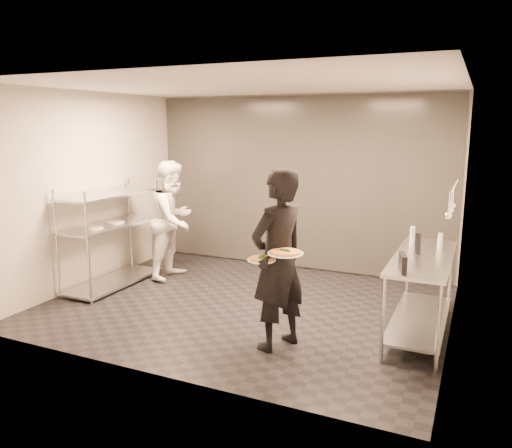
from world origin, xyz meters
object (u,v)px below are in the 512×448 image
at_px(pizza_plate_near, 262,259).
at_px(pos_monitor, 403,263).
at_px(waiter, 278,260).
at_px(chef, 173,220).
at_px(salad_plate, 280,219).
at_px(bottle_clear, 440,241).
at_px(pizza_plate_far, 285,252).
at_px(bottle_green, 412,236).
at_px(pass_rack, 111,234).
at_px(prep_counter, 422,281).
at_px(bottle_dark, 418,243).

relative_size(pizza_plate_near, pos_monitor, 1.17).
distance_m(waiter, chef, 2.92).
xyz_separation_m(salad_plate, pos_monitor, (1.30, -0.03, -0.33)).
height_order(salad_plate, bottle_clear, salad_plate).
distance_m(pizza_plate_near, pizza_plate_far, 0.25).
distance_m(pizza_plate_near, bottle_green, 2.07).
xyz_separation_m(pass_rack, chef, (0.60, 0.72, 0.13)).
bearing_deg(pizza_plate_near, bottle_clear, 45.20).
bearing_deg(pizza_plate_far, salad_plate, 117.92).
height_order(prep_counter, pizza_plate_far, pizza_plate_far).
bearing_deg(pos_monitor, bottle_clear, 60.51).
relative_size(pizza_plate_far, bottle_dark, 1.49).
bearing_deg(pizza_plate_far, bottle_green, 57.97).
distance_m(chef, bottle_dark, 3.72).
bearing_deg(pos_monitor, waiter, 174.32).
relative_size(waiter, bottle_green, 8.79).
relative_size(waiter, pizza_plate_near, 6.73).
distance_m(prep_counter, chef, 3.81).
xyz_separation_m(pizza_plate_far, bottle_clear, (1.33, 1.51, -0.08)).
height_order(pass_rack, salad_plate, pass_rack).
height_order(waiter, bottle_clear, waiter).
bearing_deg(bottle_clear, pos_monitor, -103.11).
distance_m(pass_rack, pizza_plate_near, 3.15).
height_order(waiter, bottle_dark, waiter).
bearing_deg(salad_plate, prep_counter, 25.94).
bearing_deg(prep_counter, pizza_plate_far, -136.59).
xyz_separation_m(chef, pos_monitor, (3.61, -1.44, 0.11)).
distance_m(chef, salad_plate, 2.74).
height_order(bottle_green, bottle_dark, bottle_dark).
relative_size(pizza_plate_far, pos_monitor, 1.47).
height_order(waiter, pizza_plate_far, waiter).
xyz_separation_m(waiter, pos_monitor, (1.22, 0.23, 0.05)).
height_order(pizza_plate_far, pos_monitor, pizza_plate_far).
bearing_deg(prep_counter, pizza_plate_near, -140.19).
bearing_deg(salad_plate, pass_rack, 166.70).
bearing_deg(pos_monitor, chef, 141.90).
relative_size(pizza_plate_near, bottle_clear, 1.53).
xyz_separation_m(pizza_plate_near, bottle_clear, (1.56, 1.57, -0.00)).
relative_size(pass_rack, bottle_green, 7.36).
distance_m(prep_counter, bottle_dark, 0.42).
height_order(chef, bottle_dark, chef).
distance_m(pos_monitor, bottle_clear, 1.13).
bearing_deg(bottle_green, pass_rack, -173.34).
height_order(prep_counter, pizza_plate_near, pizza_plate_near).
bearing_deg(pos_monitor, pass_rack, 153.95).
distance_m(prep_counter, pizza_plate_far, 1.70).
relative_size(chef, bottle_clear, 9.70).
relative_size(salad_plate, bottle_green, 1.23).
bearing_deg(bottle_clear, pizza_plate_far, -131.30).
relative_size(waiter, chef, 1.06).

